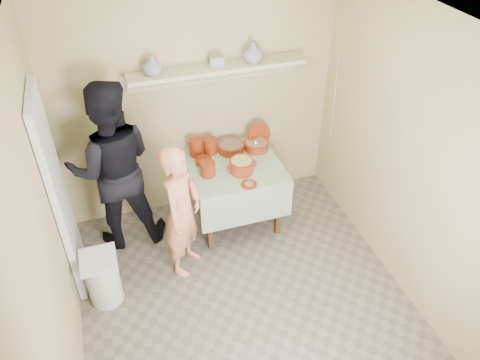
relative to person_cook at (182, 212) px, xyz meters
name	(u,v)px	position (x,y,z in m)	size (l,w,h in m)	color
ground	(249,310)	(0.43, -0.74, -0.71)	(3.50, 3.50, 0.00)	#675D51
tile_panel	(60,196)	(-1.03, 0.21, 0.29)	(0.06, 0.70, 2.00)	silver
plate_stack_a	(196,147)	(0.34, 0.82, 0.15)	(0.15, 0.15, 0.19)	maroon
plate_stack_b	(210,146)	(0.50, 0.82, 0.14)	(0.15, 0.15, 0.18)	maroon
bowl_stack	(208,169)	(0.37, 0.42, 0.13)	(0.15, 0.15, 0.15)	maroon
empty_bowl	(204,161)	(0.38, 0.65, 0.08)	(0.18, 0.18, 0.05)	maroon
propped_lid	(259,135)	(1.06, 0.82, 0.17)	(0.28, 0.28, 0.02)	maroon
vase_right	(253,52)	(0.99, 0.86, 1.11)	(0.20, 0.20, 0.21)	navy
vase_left	(152,65)	(-0.01, 0.88, 1.11)	(0.19, 0.19, 0.20)	navy
ceramic_box	(217,61)	(0.62, 0.88, 1.06)	(0.14, 0.10, 0.10)	navy
person_cook	(182,212)	(0.00, 0.00, 0.00)	(0.52, 0.34, 1.42)	tan
person_helper	(113,168)	(-0.55, 0.63, 0.21)	(0.89, 0.70, 1.84)	black
room_shell	(252,171)	(0.43, -0.74, 0.90)	(3.04, 3.54, 2.62)	tan
serving_table	(234,173)	(0.68, 0.54, -0.07)	(0.97, 0.97, 0.76)	#4C2D16
cazuela_meat_a	(231,147)	(0.72, 0.77, 0.11)	(0.30, 0.30, 0.10)	maroon
cazuela_meat_b	(256,145)	(1.00, 0.72, 0.11)	(0.28, 0.28, 0.10)	maroon
ladle	(256,143)	(0.98, 0.69, 0.16)	(0.08, 0.26, 0.19)	silver
cazuela_rice	(242,165)	(0.71, 0.37, 0.13)	(0.33, 0.25, 0.14)	maroon
front_plate	(249,184)	(0.71, 0.14, 0.06)	(0.16, 0.16, 0.03)	maroon
wall_shelf	(217,69)	(0.63, 0.91, 0.96)	(1.80, 0.25, 0.21)	#B7AF88
trash_bin	(103,279)	(-0.82, -0.20, -0.43)	(0.32, 0.32, 0.56)	silver
electrical_cord	(334,97)	(1.90, 0.74, 0.54)	(0.01, 0.05, 0.90)	silver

